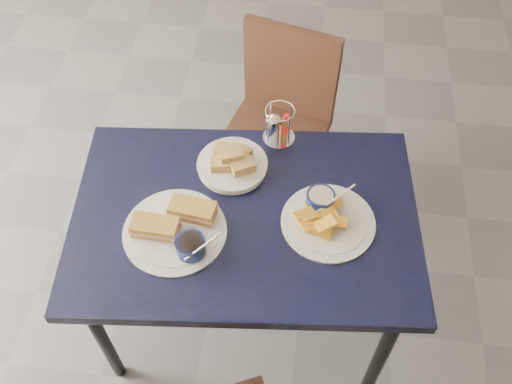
# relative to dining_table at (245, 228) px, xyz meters

# --- Properties ---
(ground) EXTENTS (6.00, 6.00, 0.00)m
(ground) POSITION_rel_dining_table_xyz_m (-0.17, -0.00, -0.67)
(ground) COLOR #4F4F54
(ground) RESTS_ON ground
(dining_table) EXTENTS (1.14, 0.82, 0.75)m
(dining_table) POSITION_rel_dining_table_xyz_m (0.00, 0.00, 0.00)
(dining_table) COLOR black
(dining_table) RESTS_ON ground
(chair_far) EXTENTS (0.49, 0.48, 0.85)m
(chair_far) POSITION_rel_dining_table_xyz_m (0.03, 0.72, -0.19)
(chair_far) COLOR black
(chair_far) RESTS_ON ground
(sandwich_plate) EXTENTS (0.32, 0.32, 0.12)m
(sandwich_plate) POSITION_rel_dining_table_xyz_m (-0.19, -0.09, 0.10)
(sandwich_plate) COLOR white
(sandwich_plate) RESTS_ON dining_table
(plantain_plate) EXTENTS (0.29, 0.29, 0.12)m
(plantain_plate) POSITION_rel_dining_table_xyz_m (0.25, 0.02, 0.09)
(plantain_plate) COLOR white
(plantain_plate) RESTS_ON dining_table
(bread_basket) EXTENTS (0.23, 0.23, 0.08)m
(bread_basket) POSITION_rel_dining_table_xyz_m (-0.07, 0.18, 0.10)
(bread_basket) COLOR white
(bread_basket) RESTS_ON dining_table
(condiment_caddy) EXTENTS (0.11, 0.11, 0.14)m
(condiment_caddy) POSITION_rel_dining_table_xyz_m (0.07, 0.34, 0.13)
(condiment_caddy) COLOR silver
(condiment_caddy) RESTS_ON dining_table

